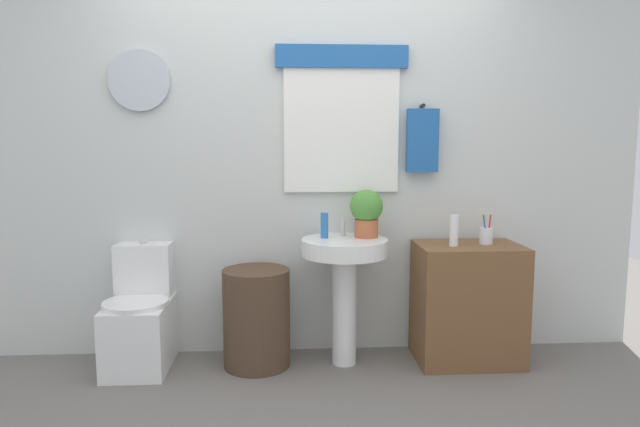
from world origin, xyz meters
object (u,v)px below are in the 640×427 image
(pedestal_sink, at_px, (345,270))
(wooden_cabinet, at_px, (467,303))
(laundry_hamper, at_px, (256,318))
(soap_bottle, at_px, (324,225))
(toilet, at_px, (141,320))
(lotion_bottle, at_px, (454,230))
(potted_plant, at_px, (366,211))
(toothbrush_cup, at_px, (486,235))

(pedestal_sink, distance_m, wooden_cabinet, 0.81)
(laundry_hamper, height_order, soap_bottle, soap_bottle)
(toilet, bearing_deg, lotion_bottle, -2.18)
(lotion_bottle, bearing_deg, soap_bottle, 173.44)
(soap_bottle, height_order, potted_plant, potted_plant)
(potted_plant, bearing_deg, wooden_cabinet, -5.40)
(laundry_hamper, relative_size, wooden_cabinet, 0.81)
(lotion_bottle, bearing_deg, toothbrush_cup, 15.10)
(soap_bottle, height_order, toothbrush_cup, soap_bottle)
(laundry_hamper, bearing_deg, toothbrush_cup, 0.81)
(pedestal_sink, relative_size, toothbrush_cup, 4.24)
(potted_plant, bearing_deg, lotion_bottle, -10.83)
(laundry_hamper, bearing_deg, pedestal_sink, 0.00)
(wooden_cabinet, relative_size, toothbrush_cup, 4.01)
(soap_bottle, xyz_separation_m, lotion_bottle, (0.78, -0.09, -0.02))
(toilet, height_order, pedestal_sink, pedestal_sink)
(laundry_hamper, relative_size, lotion_bottle, 3.15)
(wooden_cabinet, bearing_deg, pedestal_sink, 180.00)
(laundry_hamper, xyz_separation_m, soap_bottle, (0.42, 0.05, 0.56))
(wooden_cabinet, xyz_separation_m, toothbrush_cup, (0.11, 0.02, 0.43))
(lotion_bottle, distance_m, toothbrush_cup, 0.23)
(toilet, xyz_separation_m, laundry_hamper, (0.71, -0.03, 0.01))
(wooden_cabinet, xyz_separation_m, potted_plant, (-0.63, 0.06, 0.58))
(wooden_cabinet, height_order, soap_bottle, soap_bottle)
(toothbrush_cup, bearing_deg, potted_plant, 176.94)
(lotion_bottle, height_order, toothbrush_cup, lotion_bottle)
(toothbrush_cup, bearing_deg, toilet, 179.66)
(toothbrush_cup, bearing_deg, wooden_cabinet, -169.75)
(toilet, relative_size, lotion_bottle, 3.96)
(potted_plant, bearing_deg, soap_bottle, -177.80)
(wooden_cabinet, distance_m, potted_plant, 0.86)
(pedestal_sink, bearing_deg, lotion_bottle, -3.45)
(soap_bottle, bearing_deg, wooden_cabinet, -3.20)
(pedestal_sink, relative_size, wooden_cabinet, 1.06)
(pedestal_sink, distance_m, toothbrush_cup, 0.91)
(laundry_hamper, distance_m, soap_bottle, 0.70)
(wooden_cabinet, relative_size, potted_plant, 2.50)
(wooden_cabinet, distance_m, lotion_bottle, 0.48)
(toilet, distance_m, toothbrush_cup, 2.19)
(laundry_hamper, distance_m, toothbrush_cup, 1.51)
(toilet, xyz_separation_m, wooden_cabinet, (2.02, -0.03, 0.08))
(soap_bottle, xyz_separation_m, toothbrush_cup, (1.01, -0.03, -0.07))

